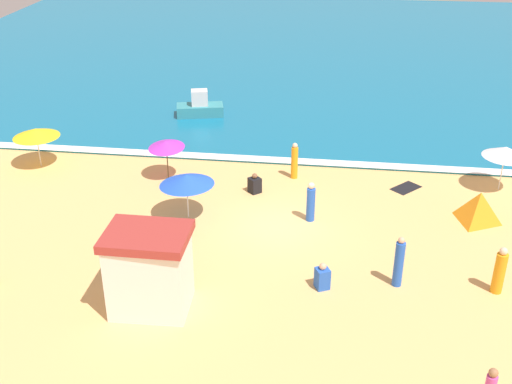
{
  "coord_description": "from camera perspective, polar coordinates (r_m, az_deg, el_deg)",
  "views": [
    {
      "loc": [
        2.15,
        -22.19,
        12.91
      ],
      "look_at": [
        -1.01,
        1.37,
        0.8
      ],
      "focal_mm": 44.97,
      "sensor_mm": 36.0,
      "label": 1
    }
  ],
  "objects": [
    {
      "name": "beachgoer_5",
      "position": [
        23.07,
        20.85,
        -6.62
      ],
      "size": [
        0.42,
        0.42,
        1.75
      ],
      "color": "orange",
      "rests_on": "ground_plane"
    },
    {
      "name": "beach_tent",
      "position": [
        27.52,
        19.23,
        -1.19
      ],
      "size": [
        2.06,
        2.23,
        1.22
      ],
      "color": "orange",
      "rests_on": "ground_plane"
    },
    {
      "name": "beachgoer_4",
      "position": [
        22.11,
        5.92,
        -7.56
      ],
      "size": [
        0.59,
        0.59,
        0.99
      ],
      "color": "blue",
      "rests_on": "ground_plane"
    },
    {
      "name": "beachgoer_6",
      "position": [
        22.4,
        12.59,
        -6.16
      ],
      "size": [
        0.37,
        0.37,
        1.91
      ],
      "color": "blue",
      "rests_on": "ground_plane"
    },
    {
      "name": "beachgoer_1",
      "position": [
        29.46,
        3.45,
        2.73
      ],
      "size": [
        0.35,
        0.35,
        1.74
      ],
      "color": "orange",
      "rests_on": "ground_plane"
    },
    {
      "name": "small_boat_0",
      "position": [
        37.17,
        -5.01,
        7.52
      ],
      "size": [
        2.84,
        1.76,
        1.5
      ],
      "color": "teal",
      "rests_on": "ocean_water"
    },
    {
      "name": "beach_umbrella_4",
      "position": [
        29.94,
        21.31,
        3.34
      ],
      "size": [
        2.04,
        2.03,
        2.09
      ],
      "color": "silver",
      "rests_on": "ground_plane"
    },
    {
      "name": "lifeguard_cabana",
      "position": [
        20.83,
        -9.45,
        -6.85
      ],
      "size": [
        2.64,
        2.06,
        2.82
      ],
      "color": "white",
      "rests_on": "ground_plane"
    },
    {
      "name": "beach_umbrella_2",
      "position": [
        29.32,
        -7.99,
        4.22
      ],
      "size": [
        2.08,
        2.09,
        1.93
      ],
      "color": "#4C3823",
      "rests_on": "ground_plane"
    },
    {
      "name": "beach_umbrella_5",
      "position": [
        25.75,
        -6.2,
        1.1
      ],
      "size": [
        3.01,
        3.01,
        2.0
      ],
      "color": "silver",
      "rests_on": "ground_plane"
    },
    {
      "name": "beachgoer_8",
      "position": [
        28.26,
        -0.12,
        0.67
      ],
      "size": [
        0.66,
        0.66,
        0.92
      ],
      "color": "black",
      "rests_on": "ground_plane"
    },
    {
      "name": "ocean_water",
      "position": [
        51.86,
        5.15,
        12.53
      ],
      "size": [
        60.0,
        44.0,
        0.1
      ],
      "primitive_type": "cube",
      "color": "#146B93",
      "rests_on": "ground_plane"
    },
    {
      "name": "ground_plane",
      "position": [
        25.76,
        1.83,
        -3.09
      ],
      "size": [
        60.0,
        60.0,
        0.0
      ],
      "primitive_type": "plane",
      "color": "#E5B26B"
    },
    {
      "name": "beach_umbrella_0",
      "position": [
        32.05,
        -18.99,
        5.01
      ],
      "size": [
        2.22,
        2.21,
        1.92
      ],
      "color": "silver",
      "rests_on": "ground_plane"
    },
    {
      "name": "beach_towel_0",
      "position": [
        29.57,
        13.19,
        0.35
      ],
      "size": [
        1.5,
        1.53,
        0.01
      ],
      "color": "black",
      "rests_on": "ground_plane"
    },
    {
      "name": "beachgoer_2",
      "position": [
        25.92,
        4.89,
        -0.93
      ],
      "size": [
        0.47,
        0.47,
        1.7
      ],
      "color": "blue",
      "rests_on": "ground_plane"
    },
    {
      "name": "wave_breaker_foam",
      "position": [
        31.31,
        3.04,
        2.81
      ],
      "size": [
        57.0,
        0.7,
        0.01
      ],
      "primitive_type": "cube",
      "color": "white",
      "rests_on": "ocean_water"
    }
  ]
}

